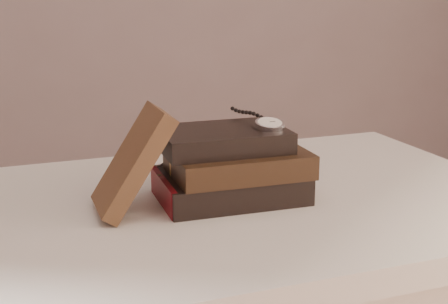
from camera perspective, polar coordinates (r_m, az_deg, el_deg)
name	(u,v)px	position (r m, az deg, el deg)	size (l,w,h in m)	color
table	(208,255)	(1.01, -1.44, -9.28)	(1.00, 0.60, 0.75)	silver
book_stack	(231,166)	(0.97, 0.63, -1.31)	(0.23, 0.16, 0.11)	black
journal	(133,161)	(0.91, -8.21, -0.83)	(0.02, 0.10, 0.17)	#3A2416
pocket_watch	(267,123)	(0.97, 3.91, 2.63)	(0.05, 0.15, 0.02)	silver
eyeglasses	(170,152)	(1.02, -4.91, 0.02)	(0.09, 0.11, 0.04)	silver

